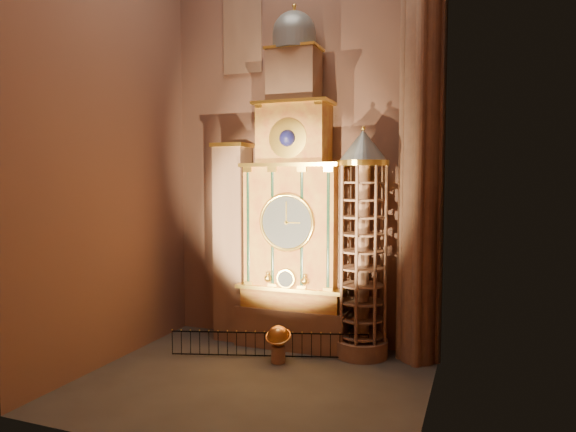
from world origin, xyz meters
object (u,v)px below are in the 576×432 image
at_px(portrait_tower, 233,241).
at_px(astronomical_clock, 294,213).
at_px(stair_turret, 362,245).
at_px(iron_railing, 269,345).
at_px(celestial_globe, 278,340).

bearing_deg(portrait_tower, astronomical_clock, -0.29).
distance_m(stair_turret, iron_railing, 6.37).
bearing_deg(astronomical_clock, celestial_globe, -86.28).
bearing_deg(celestial_globe, iron_railing, 147.18).
bearing_deg(stair_turret, iron_railing, -155.00).
bearing_deg(stair_turret, celestial_globe, -146.12).
relative_size(portrait_tower, stair_turret, 0.94).
distance_m(celestial_globe, iron_railing, 0.83).
bearing_deg(portrait_tower, celestial_globe, -35.29).
height_order(stair_turret, iron_railing, stair_turret).
relative_size(celestial_globe, iron_railing, 0.19).
relative_size(astronomical_clock, stair_turret, 1.55).
height_order(astronomical_clock, portrait_tower, astronomical_clock).
height_order(astronomical_clock, celestial_globe, astronomical_clock).
bearing_deg(iron_railing, portrait_tower, 144.22).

